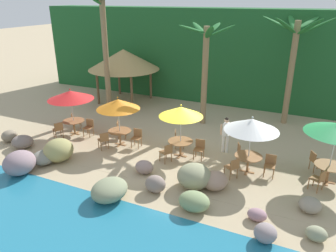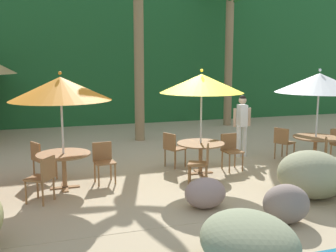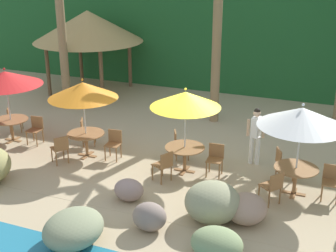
# 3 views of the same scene
# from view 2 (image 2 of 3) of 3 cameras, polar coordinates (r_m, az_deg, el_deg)

# --- Properties ---
(ground_plane) EXTENTS (120.00, 120.00, 0.00)m
(ground_plane) POSITION_cam_2_polar(r_m,az_deg,el_deg) (9.19, 4.26, -7.03)
(ground_plane) COLOR tan
(terrace_deck) EXTENTS (18.00, 5.20, 0.01)m
(terrace_deck) POSITION_cam_2_polar(r_m,az_deg,el_deg) (9.18, 4.26, -7.01)
(terrace_deck) COLOR tan
(terrace_deck) RESTS_ON ground
(foliage_backdrop) EXTENTS (28.00, 2.40, 6.00)m
(foliage_backdrop) POSITION_cam_2_polar(r_m,az_deg,el_deg) (17.49, -6.85, 10.68)
(foliage_backdrop) COLOR #1E5628
(foliage_backdrop) RESTS_ON ground
(rock_seawall) EXTENTS (14.60, 3.45, 0.99)m
(rock_seawall) POSITION_cam_2_polar(r_m,az_deg,el_deg) (5.89, -0.38, -12.66)
(rock_seawall) COLOR gray
(rock_seawall) RESTS_ON ground
(umbrella_orange) EXTENTS (2.02, 2.02, 2.41)m
(umbrella_orange) POSITION_cam_2_polar(r_m,az_deg,el_deg) (8.07, -15.45, 5.28)
(umbrella_orange) COLOR silver
(umbrella_orange) RESTS_ON ground
(dining_table_orange) EXTENTS (1.10, 1.10, 0.74)m
(dining_table_orange) POSITION_cam_2_polar(r_m,az_deg,el_deg) (8.29, -15.01, -4.74)
(dining_table_orange) COLOR olive
(dining_table_orange) RESTS_ON ground
(chair_orange_seaward) EXTENTS (0.46, 0.47, 0.87)m
(chair_orange_seaward) POSITION_cam_2_polar(r_m,az_deg,el_deg) (8.56, -9.41, -4.80)
(chair_orange_seaward) COLOR olive
(chair_orange_seaward) RESTS_ON ground
(chair_orange_inland) EXTENTS (0.57, 0.57, 0.87)m
(chair_orange_inland) POSITION_cam_2_polar(r_m,az_deg,el_deg) (9.01, -18.13, -4.42)
(chair_orange_inland) COLOR olive
(chair_orange_inland) RESTS_ON ground
(chair_orange_left) EXTENTS (0.59, 0.59, 0.87)m
(chair_orange_left) POSITION_cam_2_polar(r_m,az_deg,el_deg) (7.59, -17.76, -6.99)
(chair_orange_left) COLOR olive
(chair_orange_left) RESTS_ON ground
(umbrella_yellow) EXTENTS (1.91, 1.91, 2.43)m
(umbrella_yellow) POSITION_cam_2_polar(r_m,az_deg,el_deg) (8.86, 4.93, 6.22)
(umbrella_yellow) COLOR silver
(umbrella_yellow) RESTS_ON ground
(dining_table_yellow) EXTENTS (1.10, 1.10, 0.74)m
(dining_table_yellow) POSITION_cam_2_polar(r_m,az_deg,el_deg) (9.07, 4.80, -3.24)
(dining_table_yellow) COLOR olive
(dining_table_yellow) RESTS_ON ground
(chair_yellow_seaward) EXTENTS (0.44, 0.45, 0.87)m
(chair_yellow_seaward) POSITION_cam_2_polar(r_m,az_deg,el_deg) (9.56, 9.16, -3.29)
(chair_yellow_seaward) COLOR olive
(chair_yellow_seaward) RESTS_ON ground
(chair_yellow_inland) EXTENTS (0.57, 0.56, 0.87)m
(chair_yellow_inland) POSITION_cam_2_polar(r_m,az_deg,el_deg) (9.61, 0.67, -3.11)
(chair_yellow_inland) COLOR olive
(chair_yellow_inland) RESTS_ON ground
(chair_yellow_left) EXTENTS (0.57, 0.56, 0.87)m
(chair_yellow_left) POSITION_cam_2_polar(r_m,az_deg,el_deg) (8.26, 5.05, -5.23)
(chair_yellow_left) COLOR olive
(chair_yellow_left) RESTS_ON ground
(umbrella_white) EXTENTS (2.12, 2.12, 2.43)m
(umbrella_white) POSITION_cam_2_polar(r_m,az_deg,el_deg) (10.25, 21.25, 5.89)
(umbrella_white) COLOR silver
(umbrella_white) RESTS_ON ground
(dining_table_white) EXTENTS (1.10, 1.10, 0.74)m
(dining_table_white) POSITION_cam_2_polar(r_m,az_deg,el_deg) (10.43, 20.78, -2.15)
(dining_table_white) COLOR olive
(dining_table_white) RESTS_ON ground
(chair_white_inland) EXTENTS (0.56, 0.56, 0.87)m
(chair_white_inland) POSITION_cam_2_polar(r_m,az_deg,el_deg) (10.77, 16.50, -2.12)
(chair_white_inland) COLOR olive
(chair_white_inland) RESTS_ON ground
(chair_white_left) EXTENTS (0.59, 0.59, 0.87)m
(chair_white_left) POSITION_cam_2_polar(r_m,az_deg,el_deg) (9.63, 21.42, -3.75)
(chair_white_left) COLOR olive
(chair_white_left) RESTS_ON ground
(palm_tree_second) EXTENTS (2.79, 2.84, 5.43)m
(palm_tree_second) POSITION_cam_2_polar(r_m,az_deg,el_deg) (12.87, -4.31, 13.65)
(palm_tree_second) COLOR olive
(palm_tree_second) RESTS_ON ground
(palm_tree_third) EXTENTS (3.61, 3.41, 5.79)m
(palm_tree_third) POSITION_cam_2_polar(r_m,az_deg,el_deg) (16.16, 9.05, 14.13)
(palm_tree_third) COLOR olive
(palm_tree_third) RESTS_ON ground
(waiter_in_white) EXTENTS (0.52, 0.37, 1.70)m
(waiter_in_white) POSITION_cam_2_polar(r_m,az_deg,el_deg) (10.79, 10.77, 0.67)
(waiter_in_white) COLOR white
(waiter_in_white) RESTS_ON ground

